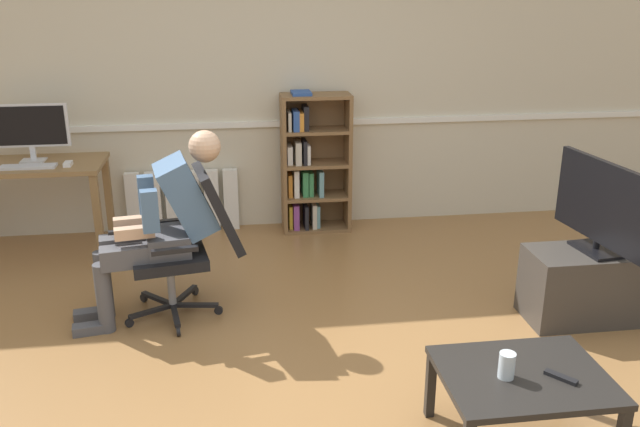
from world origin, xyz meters
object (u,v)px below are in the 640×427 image
(office_chair, at_px, (192,238))
(spare_remote, at_px, (561,377))
(radiator, at_px, (183,201))
(person_seated, at_px, (162,222))
(tv_stand, at_px, (590,285))
(tv_screen, at_px, (602,206))
(drinking_glass, at_px, (507,365))
(imac_monitor, at_px, (29,128))
(computer_desk, at_px, (31,178))
(keyboard, at_px, (28,167))
(coffee_table, at_px, (523,382))
(bookshelf, at_px, (311,166))
(computer_mouse, at_px, (68,164))

(office_chair, xyz_separation_m, spare_remote, (1.71, -1.64, -0.13))
(spare_remote, bearing_deg, radiator, 80.87)
(person_seated, height_order, tv_stand, person_seated)
(tv_screen, bearing_deg, drinking_glass, 130.10)
(imac_monitor, bearing_deg, drinking_glass, -46.21)
(computer_desk, distance_m, office_chair, 1.72)
(keyboard, relative_size, coffee_table, 0.53)
(coffee_table, bearing_deg, radiator, 118.78)
(imac_monitor, relative_size, person_seated, 0.48)
(coffee_table, bearing_deg, person_seated, 138.33)
(drinking_glass, xyz_separation_m, spare_remote, (0.24, -0.05, -0.05))
(radiator, bearing_deg, bookshelf, -5.25)
(computer_desk, distance_m, coffee_table, 3.95)
(imac_monitor, distance_m, coffee_table, 4.04)
(computer_mouse, distance_m, person_seated, 1.33)
(imac_monitor, height_order, keyboard, imac_monitor)
(imac_monitor, height_order, drinking_glass, imac_monitor)
(keyboard, height_order, bookshelf, bookshelf)
(tv_stand, distance_m, tv_screen, 0.54)
(imac_monitor, distance_m, tv_stand, 4.22)
(computer_mouse, bearing_deg, imac_monitor, 146.45)
(imac_monitor, relative_size, computer_mouse, 5.90)
(radiator, xyz_separation_m, tv_stand, (2.69, -1.99, -0.04))
(computer_desk, xyz_separation_m, keyboard, (0.03, -0.14, 0.13))
(keyboard, distance_m, coffee_table, 3.85)
(bookshelf, xyz_separation_m, tv_screen, (1.58, -1.89, 0.20))
(bookshelf, relative_size, radiator, 1.27)
(computer_desk, height_order, tv_stand, computer_desk)
(person_seated, bearing_deg, keyboard, -144.30)
(tv_stand, bearing_deg, imac_monitor, 156.11)
(radiator, bearing_deg, drinking_glass, -62.74)
(keyboard, bearing_deg, computer_mouse, 4.02)
(computer_desk, bearing_deg, person_seated, -47.38)
(keyboard, height_order, coffee_table, keyboard)
(bookshelf, bearing_deg, imac_monitor, -174.55)
(tv_screen, distance_m, spare_remote, 1.51)
(office_chair, bearing_deg, tv_screen, 70.59)
(keyboard, relative_size, radiator, 0.42)
(office_chair, relative_size, drinking_glass, 7.91)
(tv_screen, bearing_deg, radiator, 46.43)
(computer_desk, height_order, drinking_glass, computer_desk)
(bookshelf, relative_size, coffee_table, 1.59)
(radiator, height_order, tv_stand, radiator)
(radiator, xyz_separation_m, person_seated, (-0.02, -1.58, 0.38))
(computer_mouse, bearing_deg, keyboard, -175.98)
(computer_mouse, height_order, person_seated, person_seated)
(bookshelf, distance_m, drinking_glass, 3.09)
(tv_stand, relative_size, tv_screen, 0.96)
(keyboard, height_order, radiator, keyboard)
(radiator, bearing_deg, imac_monitor, -164.08)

